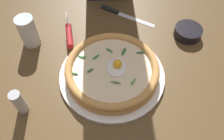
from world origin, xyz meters
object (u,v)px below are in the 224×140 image
at_px(side_bowl, 188,32).
at_px(pizza, 112,70).
at_px(drinking_glass, 29,33).
at_px(pizza_cutter, 69,32).
at_px(table_knife, 119,13).
at_px(pepper_shaker, 19,102).

bearing_deg(side_bowl, pizza, 124.80).
distance_m(pizza, drinking_glass, 0.32).
height_order(side_bowl, pizza_cutter, pizza_cutter).
height_order(table_knife, drinking_glass, drinking_glass).
relative_size(pizza, drinking_glass, 2.62).
bearing_deg(pizza_cutter, table_knife, -50.91).
height_order(pizza, drinking_glass, drinking_glass).
height_order(side_bowl, table_knife, side_bowl).
xyz_separation_m(table_knife, drinking_glass, (-0.16, 0.31, 0.04)).
distance_m(pizza_cutter, pepper_shaker, 0.30).
xyz_separation_m(pizza_cutter, pepper_shaker, (-0.28, 0.10, 0.01)).
xyz_separation_m(side_bowl, table_knife, (0.11, 0.25, -0.01)).
height_order(table_knife, pepper_shaker, pepper_shaker).
distance_m(pizza_cutter, table_knife, 0.23).
distance_m(pizza_cutter, drinking_glass, 0.14).
bearing_deg(drinking_glass, table_knife, -62.15).
distance_m(table_knife, pepper_shaker, 0.51).
relative_size(table_knife, pepper_shaker, 2.49).
bearing_deg(table_knife, drinking_glass, 117.85).
bearing_deg(pizza_cutter, pizza, -135.43).
distance_m(pizza, pizza_cutter, 0.22).
xyz_separation_m(pizza, pizza_cutter, (0.16, 0.16, 0.00)).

